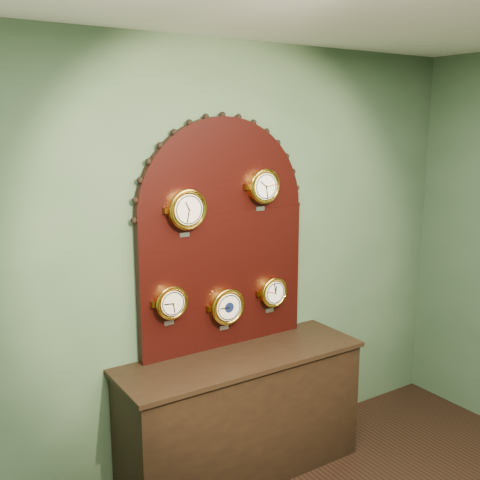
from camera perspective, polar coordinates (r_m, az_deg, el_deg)
wall_back at (r=3.76m, az=-2.07°, el=-2.04°), size 4.00×0.00×4.00m
shop_counter at (r=3.91m, az=0.17°, el=-17.25°), size 1.60×0.50×0.80m
display_board at (r=3.67m, az=-1.70°, el=1.23°), size 1.26×0.06×1.53m
roman_clock at (r=3.44m, az=-5.36°, el=3.08°), size 0.25×0.08×0.30m
arabic_clock at (r=3.72m, az=2.35°, el=5.40°), size 0.23×0.08×0.28m
hygrometer at (r=3.52m, az=-6.95°, el=-6.20°), size 0.21×0.08×0.26m
barometer at (r=3.73m, az=-1.35°, el=-6.64°), size 0.24×0.08×0.29m
tide_clock at (r=3.92m, az=3.27°, el=-5.20°), size 0.21×0.08×0.26m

